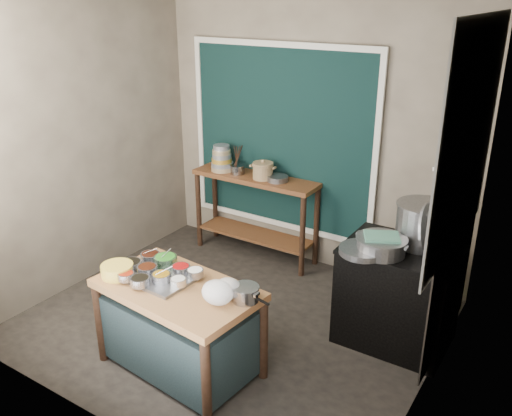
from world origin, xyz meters
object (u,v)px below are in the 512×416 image
Objects in this scene: yellow_basin at (117,270)px; ceramic_crock at (263,172)px; saucepan at (245,293)px; steamer at (381,246)px; utensil_cup at (237,169)px; stove_block at (397,296)px; prep_table at (179,328)px; stock_pot at (422,224)px; condiment_tray at (157,276)px; back_counter at (255,216)px.

ceramic_crock is (0.01, 2.13, 0.23)m from yellow_basin.
steamer reaches higher than saucepan.
yellow_basin is 2.15m from utensil_cup.
ceramic_crock reaches higher than steamer.
ceramic_crock is (-1.78, 0.70, 0.60)m from stove_block.
steamer reaches higher than yellow_basin.
yellow_basin is 0.60× the size of steamer.
prep_table is 2.24m from utensil_cup.
prep_table is 2.16m from ceramic_crock.
stock_pot reaches higher than utensil_cup.
stove_block is at bearing 40.20° from condiment_tray.
prep_table is 2.12m from back_counter.
prep_table is at bearing -67.82° from utensil_cup.
prep_table is at bearing -135.00° from stove_block.
stock_pot is (0.10, 0.15, 0.63)m from stove_block.
utensil_cup is 2.18m from steamer.
condiment_tray is 0.32m from yellow_basin.
stove_block is at bearing 70.56° from saucepan.
back_counter is at bearing 92.73° from yellow_basin.
utensil_cup is at bearing 98.46° from yellow_basin.
steamer is at bearing -27.99° from ceramic_crock.
back_counter reaches higher than yellow_basin.
utensil_cup is 0.33m from ceramic_crock.
ceramic_crock is 0.56× the size of steamer.
utensil_cup is at bearing 138.85° from saucepan.
back_counter reaches higher than condiment_tray.
stove_block is at bearing 38.41° from yellow_basin.
saucepan is at bearing 17.27° from prep_table.
ceramic_crock is at bearing 131.65° from saucepan.
condiment_tray is 1.78m from steamer.
condiment_tray is at bearing -73.12° from utensil_cup.
prep_table is 4.95× the size of yellow_basin.
yellow_basin is at bearing -143.55° from steamer.
stove_block is at bearing -18.14° from utensil_cup.
prep_table is at bearing 14.11° from yellow_basin.
steamer reaches higher than back_counter.
utensil_cup is (-2.11, 0.69, 0.57)m from stove_block.
ceramic_crock is (-0.48, 2.00, 0.65)m from prep_table.
back_counter reaches higher than prep_table.
back_counter is 6.94× the size of saucepan.
steamer is (1.99, -0.88, -0.05)m from utensil_cup.
stock_pot is (1.61, 1.43, 0.30)m from condiment_tray.
back_counter is 3.47× the size of steamer.
prep_table is 1.84m from stove_block.
steamer reaches higher than condiment_tray.
steamer is (-0.12, -0.19, 0.52)m from stove_block.
condiment_tray is 0.77m from saucepan.
saucepan is at bearing -59.06° from back_counter.
steamer is (1.78, -0.92, 0.47)m from back_counter.
yellow_basin is at bearing -140.28° from stock_pot.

